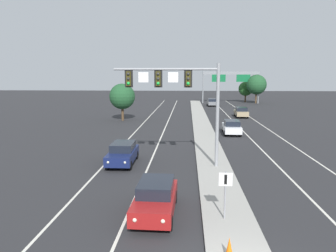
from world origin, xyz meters
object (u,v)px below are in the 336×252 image
highway_sign_gantry (231,77)px  tree_far_left_c (122,96)px  car_oncoming_red (156,198)px  car_receding_tan (241,112)px  overhead_signal_mast (181,90)px  median_sign_post (225,188)px  car_receding_grey (212,102)px  tree_far_right_c (256,85)px  car_receding_white (232,127)px  traffic_cone_median_nose (229,248)px  car_oncoming_navy (123,153)px  tree_far_right_b (246,89)px

highway_sign_gantry → tree_far_left_c: highway_sign_gantry is taller
car_oncoming_red → car_receding_tan: 37.94m
overhead_signal_mast → tree_far_left_c: bearing=110.6°
median_sign_post → car_oncoming_red: (-3.17, 0.66, -0.77)m
car_receding_grey → tree_far_right_c: tree_far_right_c is taller
car_receding_grey → tree_far_right_c: size_ratio=0.67×
overhead_signal_mast → tree_far_right_c: 57.20m
median_sign_post → car_receding_tan: (6.77, 37.27, -0.77)m
car_receding_white → car_receding_tan: 15.50m
car_oncoming_red → traffic_cone_median_nose: bearing=-51.6°
car_oncoming_navy → car_receding_white: size_ratio=1.00×
median_sign_post → highway_sign_gantry: (8.41, 63.19, 4.58)m
highway_sign_gantry → tree_far_right_c: bearing=0.9°
overhead_signal_mast → car_oncoming_navy: bearing=170.6°
overhead_signal_mast → median_sign_post: 9.66m
car_receding_white → car_receding_tan: bearing=76.9°
tree_far_left_c → median_sign_post: bearing=-71.0°
car_oncoming_navy → car_receding_tan: bearing=64.7°
car_receding_white → tree_far_right_c: bearing=74.8°
median_sign_post → tree_far_right_c: bearing=77.2°
overhead_signal_mast → tree_far_left_c: size_ratio=1.36×
tree_far_right_c → tree_far_right_b: bearing=117.8°
car_receding_grey → traffic_cone_median_nose: size_ratio=6.07×
tree_far_right_b → tree_far_left_c: tree_far_left_c is taller
car_receding_tan → highway_sign_gantry: (1.64, 25.92, 5.34)m
car_receding_tan → car_receding_white: bearing=-103.1°
car_receding_white → overhead_signal_mast: bearing=-111.8°
traffic_cone_median_nose → car_receding_white: bearing=82.2°
tree_far_right_b → tree_far_right_c: 4.13m
median_sign_post → car_receding_grey: (3.54, 55.96, -0.77)m
car_receding_tan → tree_far_right_b: (5.79, 29.53, 2.46)m
car_oncoming_red → car_receding_tan: (9.93, 36.61, 0.00)m
car_receding_white → tree_far_left_c: (-14.44, 10.25, 2.69)m
car_oncoming_navy → tree_far_right_b: (19.04, 57.53, 2.46)m
car_receding_grey → car_receding_tan: bearing=-80.2°
car_receding_tan → tree_far_right_b: tree_far_right_b is taller
overhead_signal_mast → tree_far_right_b: 60.12m
car_oncoming_red → car_receding_white: (6.43, 21.51, 0.00)m
car_receding_grey → tree_far_left_c: bearing=-122.0°
median_sign_post → car_receding_grey: size_ratio=0.49×
car_receding_white → car_receding_tan: same height
car_receding_tan → tree_far_right_c: 27.35m
median_sign_post → car_receding_white: 22.42m
car_receding_tan → traffic_cone_median_nose: car_receding_tan is taller
overhead_signal_mast → highway_sign_gantry: bearing=79.0°
overhead_signal_mast → car_oncoming_navy: 6.39m
median_sign_post → highway_sign_gantry: 63.91m
median_sign_post → traffic_cone_median_nose: median_sign_post is taller
tree_far_right_b → tree_far_left_c: bearing=-124.6°
car_receding_white → car_receding_grey: same height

